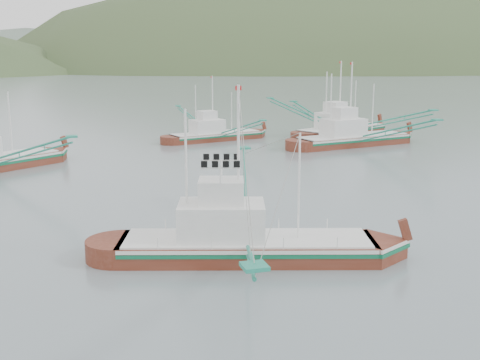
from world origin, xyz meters
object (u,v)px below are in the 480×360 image
object	(u,v)px
bg_boat_extra	(341,120)
bg_boat_far	(215,128)
bg_boat_right	(352,130)
main_boat	(244,224)

from	to	relation	value
bg_boat_extra	bg_boat_far	bearing A→B (deg)	149.87
bg_boat_right	main_boat	bearing A→B (deg)	-135.95
bg_boat_right	bg_boat_extra	distance (m)	9.22
bg_boat_right	bg_boat_far	xyz separation A→B (m)	(-16.21, 9.78, -0.26)
bg_boat_right	bg_boat_extra	size ratio (longest dim) A/B	1.06
main_boat	bg_boat_right	size ratio (longest dim) A/B	0.93
bg_boat_far	bg_boat_extra	xyz separation A→B (m)	(18.87, -0.96, 0.64)
main_boat	bg_boat_far	distance (m)	49.66
bg_boat_right	bg_boat_far	size ratio (longest dim) A/B	1.23
main_boat	bg_boat_far	world-z (taller)	main_boat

